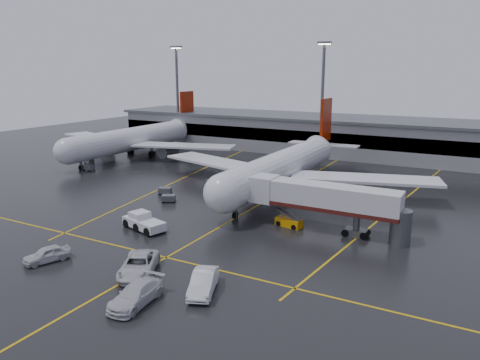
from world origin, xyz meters
The scene contains 22 objects.
ground centered at (0.00, 0.00, 0.00)m, with size 220.00×220.00×0.00m, color black.
apron_line_centre centered at (0.00, 0.00, 0.01)m, with size 0.25×90.00×0.02m, color gold.
apron_line_stop centered at (0.00, -22.00, 0.01)m, with size 60.00×0.25×0.02m, color gold.
apron_line_left centered at (-20.00, 10.00, 0.01)m, with size 0.25×70.00×0.02m, color gold.
apron_line_right centered at (18.00, 10.00, 0.01)m, with size 0.25×70.00×0.02m, color gold.
terminal centered at (0.00, 47.93, 4.32)m, with size 122.00×19.00×8.60m.
light_mast_left centered at (-45.00, 42.00, 14.47)m, with size 3.00×1.20×25.45m.
light_mast_mid centered at (-5.00, 42.00, 14.47)m, with size 3.00×1.20×25.45m.
main_airliner centered at (0.00, 9.70, 4.21)m, with size 48.80×45.60×14.10m.
second_airliner centered at (-42.00, 21.70, 4.21)m, with size 48.80×45.60×14.10m.
jet_bridge centered at (11.87, -6.00, 3.93)m, with size 19.90×3.40×6.05m.
pushback_tractor centered at (-8.01, -16.20, 0.87)m, with size 6.56×4.04×2.19m.
belt_loader centered at (7.57, -6.49, 0.54)m, with size 3.66×2.15×2.19m.
service_van_a centered at (0.17, -26.51, 0.94)m, with size 3.11×6.74×1.87m, color silver.
service_van_b centered at (3.85, -31.09, 0.88)m, with size 2.46×6.04×1.75m, color silver.
service_van_c centered at (7.67, -26.53, 0.93)m, with size 1.97×5.64×1.86m, color white.
service_van_d centered at (-10.20, -28.72, 0.80)m, with size 1.90×4.72×1.61m, color silver.
baggage_cart_a centered at (-12.57, -5.08, 0.63)m, with size 2.38×2.13×1.12m.
baggage_cart_b centered at (-15.80, -1.79, 0.63)m, with size 2.35×1.99×1.12m.
baggage_cart_c centered at (-12.19, 6.27, 0.63)m, with size 2.20×1.63×1.12m.
baggage_cart_d centered at (-45.29, 10.17, 0.63)m, with size 2.20×1.63×1.12m.
baggage_cart_e centered at (-40.11, 5.35, 0.63)m, with size 2.05×1.38×1.12m.
Camera 1 is at (28.44, -57.71, 19.37)m, focal length 34.06 mm.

